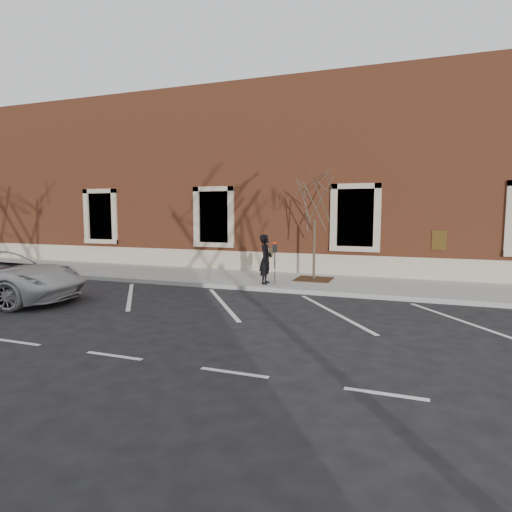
% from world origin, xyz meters
% --- Properties ---
extents(ground, '(120.00, 120.00, 0.00)m').
position_xyz_m(ground, '(0.00, 0.00, 0.00)').
color(ground, '#28282B').
rests_on(ground, ground).
extents(sidewalk_near, '(40.00, 3.50, 0.15)m').
position_xyz_m(sidewalk_near, '(0.00, 1.75, 0.07)').
color(sidewalk_near, '#9C9B92').
rests_on(sidewalk_near, ground).
extents(curb_near, '(40.00, 0.12, 0.15)m').
position_xyz_m(curb_near, '(0.00, -0.05, 0.07)').
color(curb_near, '#9E9E99').
rests_on(curb_near, ground).
extents(parking_stripes, '(28.00, 4.40, 0.01)m').
position_xyz_m(parking_stripes, '(0.00, -2.20, 0.00)').
color(parking_stripes, silver).
rests_on(parking_stripes, ground).
extents(building_civic, '(40.00, 8.62, 8.00)m').
position_xyz_m(building_civic, '(0.00, 7.74, 4.00)').
color(building_civic, brown).
rests_on(building_civic, ground).
extents(man, '(0.47, 0.66, 1.71)m').
position_xyz_m(man, '(0.36, 0.57, 1.00)').
color(man, black).
rests_on(man, sidewalk_near).
extents(parking_meter, '(0.13, 0.10, 1.47)m').
position_xyz_m(parking_meter, '(0.73, 0.45, 1.17)').
color(parking_meter, '#595B60').
rests_on(parking_meter, sidewalk_near).
extents(tree_grate, '(1.29, 1.29, 0.03)m').
position_xyz_m(tree_grate, '(1.73, 2.04, 0.17)').
color(tree_grate, '#3E2213').
rests_on(tree_grate, sidewalk_near).
extents(sapling, '(2.42, 2.42, 4.03)m').
position_xyz_m(sapling, '(1.73, 2.04, 2.97)').
color(sapling, brown).
rests_on(sapling, sidewalk_near).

